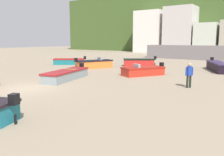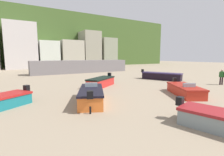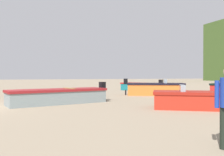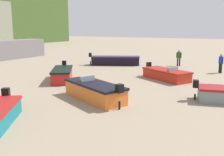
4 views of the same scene
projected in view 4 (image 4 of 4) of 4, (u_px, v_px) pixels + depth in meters
boat_orange_2 at (94, 91)px, 13.58m from camera, size 3.04×4.30×1.21m
boat_black_3 at (115, 61)px, 26.13m from camera, size 3.20×5.02×1.23m
boat_red_4 at (62, 74)px, 18.45m from camera, size 3.75×3.13×1.20m
boat_red_6 at (166, 74)px, 18.77m from camera, size 3.20×4.00×1.07m
beach_walker_foreground at (179, 56)px, 25.47m from camera, size 0.36×0.53×1.62m
beach_walker_distant at (221, 62)px, 21.43m from camera, size 0.48×0.48×1.62m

